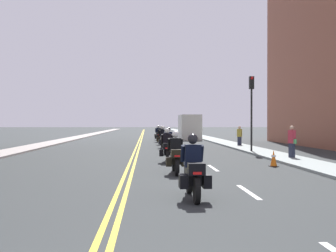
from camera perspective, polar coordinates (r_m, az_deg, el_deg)
ground_plane at (r=51.25m, az=-3.76°, el=-1.69°), size 264.00×264.00×0.00m
sidewalk_left at (r=51.96m, az=-12.58°, el=-1.60°), size 2.02×144.00×0.12m
sidewalk_right at (r=51.76m, az=5.09°, el=-1.60°), size 2.02×144.00×0.12m
centreline_yellow_inner at (r=51.25m, az=-3.90°, el=-1.68°), size 0.12×132.00×0.01m
centreline_yellow_outer at (r=51.25m, az=-3.63°, el=-1.68°), size 0.12×132.00×0.01m
lane_dashes_white at (r=32.39m, az=1.96°, el=-2.92°), size 0.14×56.40×0.01m
motorcycle_0 at (r=10.34m, az=3.51°, el=-6.47°), size 0.77×2.09×1.63m
motorcycle_1 at (r=15.41m, az=1.07°, el=-4.27°), size 0.76×2.12×1.60m
motorcycle_2 at (r=19.92m, az=-0.11°, el=-3.16°), size 0.78×2.18×1.65m
motorcycle_3 at (r=25.25m, az=0.10°, el=-2.38°), size 0.77×2.23×1.62m
motorcycle_4 at (r=30.88m, az=-0.67°, el=-1.88°), size 0.78×2.25×1.67m
motorcycle_5 at (r=35.80m, az=-0.97°, el=-1.53°), size 0.78×2.24×1.66m
motorcycle_6 at (r=40.69m, az=-1.33°, el=-1.30°), size 0.77×2.15×1.66m
motorcycle_7 at (r=45.73m, az=-1.43°, el=-1.13°), size 0.76×2.07×1.61m
traffic_cone_0 at (r=18.54m, az=14.40°, el=-4.35°), size 0.36×0.36×0.73m
traffic_light_near at (r=26.75m, az=11.48°, el=3.54°), size 0.28×0.38×4.86m
pedestrian_1 at (r=33.47m, az=9.86°, el=-1.38°), size 0.42×0.37×1.64m
pedestrian_2 at (r=22.17m, az=16.76°, el=-2.15°), size 0.34×0.51×1.76m
parked_truck at (r=47.19m, az=2.92°, el=-0.32°), size 2.20×6.50×2.80m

